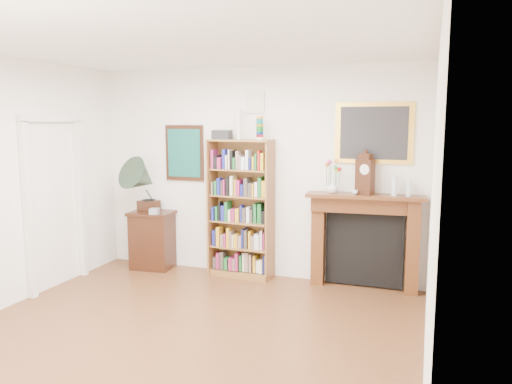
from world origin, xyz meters
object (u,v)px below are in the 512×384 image
at_px(fireplace, 364,233).
at_px(bookshelf, 240,201).
at_px(mantel_clock, 365,175).
at_px(flower_vase, 333,187).
at_px(gramophone, 143,181).
at_px(bottle_left, 394,186).
at_px(bottle_right, 409,188).
at_px(teacup, 355,192).
at_px(side_cabinet, 152,240).
at_px(cd_stack, 154,211).

bearing_deg(fireplace, bookshelf, 177.84).
bearing_deg(mantel_clock, flower_vase, -154.05).
xyz_separation_m(bookshelf, gramophone, (-1.40, -0.15, 0.23)).
bearing_deg(bookshelf, bottle_left, 4.36).
height_order(fireplace, gramophone, gramophone).
bearing_deg(bottle_right, bookshelf, -179.19).
bearing_deg(bookshelf, mantel_clock, 4.53).
distance_m(bottle_left, bottle_right, 0.17).
bearing_deg(bottle_right, gramophone, -177.16).
height_order(bookshelf, mantel_clock, bookshelf).
distance_m(bookshelf, fireplace, 1.67).
bearing_deg(mantel_clock, fireplace, 106.89).
xyz_separation_m(bookshelf, mantel_clock, (1.63, 0.01, 0.41)).
distance_m(flower_vase, bottle_right, 0.91).
height_order(bottle_left, bottle_right, bottle_left).
relative_size(teacup, bottle_right, 0.38).
bearing_deg(side_cabinet, mantel_clock, -3.09).
relative_size(fireplace, teacup, 19.33).
relative_size(bookshelf, mantel_clock, 4.29).
bearing_deg(teacup, mantel_clock, 21.95).
xyz_separation_m(side_cabinet, bottle_right, (3.47, 0.10, 0.89)).
bearing_deg(fireplace, bottle_right, -8.85).
bearing_deg(flower_vase, cd_stack, -174.93).
bearing_deg(bookshelf, cd_stack, -165.64).
bearing_deg(bottle_right, cd_stack, -175.80).
height_order(cd_stack, bottle_left, bottle_left).
distance_m(fireplace, bottle_right, 0.78).
relative_size(flower_vase, bottle_right, 0.75).
xyz_separation_m(side_cabinet, cd_stack, (0.14, -0.15, 0.45)).
relative_size(side_cabinet, bottle_left, 3.43).
xyz_separation_m(teacup, bottle_left, (0.46, 0.04, 0.09)).
height_order(fireplace, mantel_clock, mantel_clock).
xyz_separation_m(side_cabinet, bottle_left, (3.31, 0.07, 0.91)).
distance_m(fireplace, gramophone, 3.10).
xyz_separation_m(fireplace, cd_stack, (-2.83, -0.28, 0.15)).
xyz_separation_m(fireplace, mantel_clock, (-0.01, -0.06, 0.73)).
height_order(side_cabinet, flower_vase, flower_vase).
distance_m(side_cabinet, teacup, 2.96).
bearing_deg(fireplace, flower_vase, -175.01).
xyz_separation_m(mantel_clock, teacup, (-0.11, -0.04, -0.21)).
bearing_deg(fireplace, bottle_left, -14.75).
height_order(gramophone, teacup, gramophone).
relative_size(side_cabinet, fireplace, 0.57).
xyz_separation_m(bookshelf, bottle_right, (2.14, 0.03, 0.27)).
relative_size(fireplace, cd_stack, 12.09).
bearing_deg(side_cabinet, gramophone, -138.27).
relative_size(cd_stack, mantel_clock, 0.24).
xyz_separation_m(flower_vase, teacup, (0.28, -0.03, -0.05)).
relative_size(fireplace, mantel_clock, 2.91).
bearing_deg(teacup, bottle_left, 5.04).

